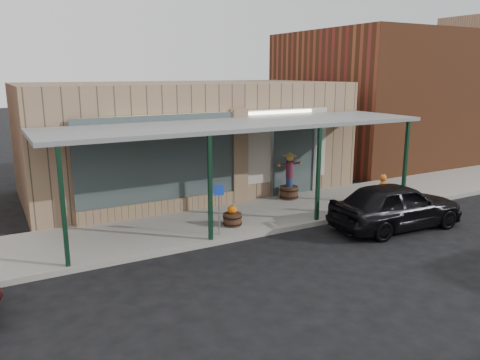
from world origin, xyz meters
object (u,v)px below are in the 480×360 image
barrel_scarecrow (289,183)px  barrel_pumpkin (232,218)px  handicap_sign (219,203)px  parked_sedan (396,205)px

barrel_scarecrow → barrel_pumpkin: barrel_scarecrow is taller
handicap_sign → parked_sedan: (5.06, -1.68, -0.35)m
barrel_scarecrow → parked_sedan: 4.08m
barrel_pumpkin → parked_sedan: bearing=-26.8°
barrel_scarecrow → parked_sedan: (1.15, -3.92, -0.01)m
parked_sedan → barrel_pumpkin: bearing=66.7°
barrel_scarecrow → barrel_pumpkin: size_ratio=2.63×
barrel_scarecrow → handicap_sign: size_ratio=1.19×
handicap_sign → parked_sedan: size_ratio=0.33×
handicap_sign → barrel_scarecrow: bearing=40.2°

